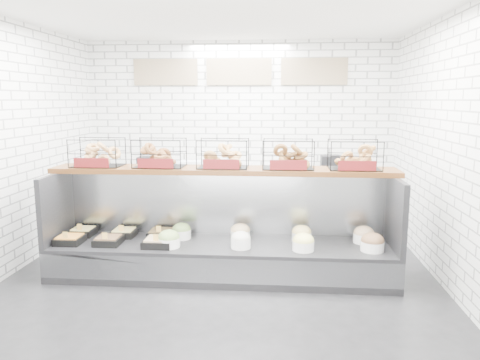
{
  "coord_description": "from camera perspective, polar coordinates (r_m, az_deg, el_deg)",
  "views": [
    {
      "loc": [
        0.65,
        -4.95,
        2.06
      ],
      "look_at": [
        0.21,
        0.45,
        1.13
      ],
      "focal_mm": 35.0,
      "sensor_mm": 36.0,
      "label": 1
    }
  ],
  "objects": [
    {
      "name": "bagel_shelf",
      "position": [
        5.55,
        -2.09,
        2.76
      ],
      "size": [
        4.1,
        0.5,
        0.4
      ],
      "color": "#41220E",
      "rests_on": "display_case"
    },
    {
      "name": "room_shell",
      "position": [
        5.59,
        -2.01,
        9.75
      ],
      "size": [
        5.02,
        5.51,
        3.01
      ],
      "color": "white",
      "rests_on": "ground"
    },
    {
      "name": "prep_counter",
      "position": [
        7.58,
        -0.36,
        -2.34
      ],
      "size": [
        4.0,
        0.6,
        1.2
      ],
      "color": "#93969B",
      "rests_on": "ground"
    },
    {
      "name": "display_case",
      "position": [
        5.61,
        -2.17,
        -8.22
      ],
      "size": [
        4.0,
        0.9,
        1.2
      ],
      "color": "black",
      "rests_on": "ground"
    },
    {
      "name": "ground",
      "position": [
        5.4,
        -2.65,
        -12.66
      ],
      "size": [
        5.5,
        5.5,
        0.0
      ],
      "primitive_type": "plane",
      "color": "black",
      "rests_on": "ground"
    }
  ]
}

